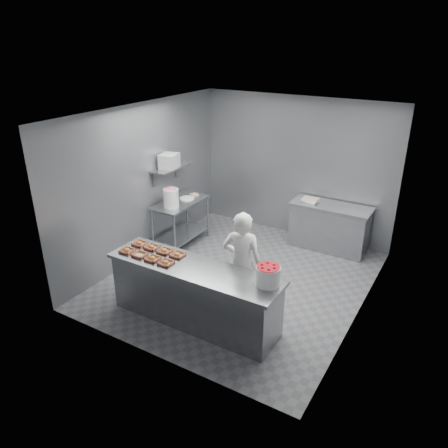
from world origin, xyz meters
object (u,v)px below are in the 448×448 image
(service_counter, at_px, (194,294))
(tray_6, at_px, (164,251))
(tray_1, at_px, (140,255))
(tray_4, at_px, (139,243))
(worker, at_px, (242,263))
(back_counter, at_px, (329,227))
(prep_table, at_px, (181,216))
(tray_3, at_px, (166,263))
(tray_7, at_px, (177,255))
(tray_2, at_px, (152,258))
(glaze_bucket, at_px, (171,198))
(tray_0, at_px, (127,250))
(appliance, at_px, (169,161))
(tray_5, at_px, (152,247))
(strawberry_tub, at_px, (268,275))

(service_counter, distance_m, tray_6, 0.79)
(tray_1, height_order, tray_4, tray_4)
(tray_6, distance_m, worker, 1.16)
(back_counter, bearing_deg, prep_table, -152.99)
(tray_3, bearing_deg, service_counter, 20.10)
(tray_7, bearing_deg, tray_4, 180.00)
(service_counter, height_order, worker, worker)
(tray_7, bearing_deg, tray_2, -130.94)
(tray_1, relative_size, glaze_bucket, 0.44)
(tray_0, bearing_deg, tray_2, 0.00)
(tray_3, distance_m, tray_4, 0.77)
(tray_2, height_order, tray_3, same)
(tray_6, bearing_deg, appliance, 124.45)
(tray_2, bearing_deg, appliance, 120.64)
(prep_table, bearing_deg, service_counter, -49.76)
(tray_2, xyz_separation_m, tray_3, (0.24, 0.00, 0.00))
(back_counter, xyz_separation_m, tray_4, (-2.00, -3.11, 0.47))
(service_counter, height_order, tray_6, tray_6)
(tray_4, bearing_deg, worker, 16.73)
(tray_0, bearing_deg, tray_7, 21.02)
(prep_table, relative_size, tray_1, 6.40)
(tray_5, relative_size, appliance, 0.55)
(tray_5, relative_size, glaze_bucket, 0.44)
(tray_3, bearing_deg, appliance, 125.40)
(back_counter, relative_size, tray_6, 8.01)
(tray_0, distance_m, appliance, 2.29)
(prep_table, relative_size, appliance, 3.50)
(service_counter, relative_size, tray_3, 13.88)
(back_counter, height_order, tray_6, tray_6)
(service_counter, relative_size, appliance, 7.58)
(worker, bearing_deg, tray_2, 20.80)
(strawberry_tub, distance_m, appliance, 3.46)
(tray_2, height_order, appliance, appliance)
(tray_3, distance_m, worker, 1.11)
(tray_7, bearing_deg, strawberry_tub, -1.01)
(prep_table, relative_size, tray_2, 6.40)
(strawberry_tub, bearing_deg, tray_6, 179.13)
(tray_0, xyz_separation_m, tray_5, (0.24, 0.28, 0.00))
(tray_0, relative_size, appliance, 0.55)
(back_counter, height_order, tray_4, tray_4)
(back_counter, distance_m, tray_6, 3.49)
(tray_6, height_order, strawberry_tub, strawberry_tub)
(prep_table, distance_m, worker, 2.50)
(service_counter, relative_size, back_counter, 1.73)
(service_counter, bearing_deg, strawberry_tub, 5.95)
(worker, distance_m, strawberry_tub, 0.84)
(worker, bearing_deg, tray_6, 9.46)
(tray_7, xyz_separation_m, glaze_bucket, (-1.24, 1.50, 0.16))
(tray_1, distance_m, strawberry_tub, 1.95)
(tray_7, xyz_separation_m, strawberry_tub, (1.46, -0.03, 0.12))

